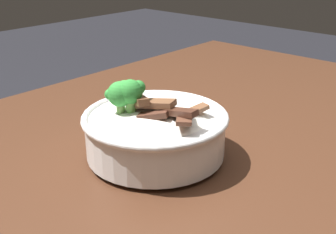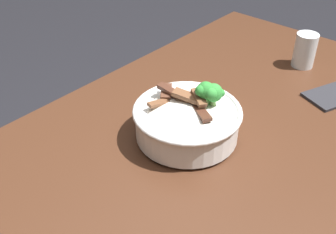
% 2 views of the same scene
% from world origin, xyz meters
% --- Properties ---
extents(dining_table, '(1.58, 0.85, 0.79)m').
position_xyz_m(dining_table, '(0.00, 0.00, 0.69)').
color(dining_table, '#472819').
rests_on(dining_table, ground).
extents(rice_bowl, '(0.25, 0.25, 0.15)m').
position_xyz_m(rice_bowl, '(-0.04, -0.06, 0.85)').
color(rice_bowl, white).
rests_on(rice_bowl, dining_table).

